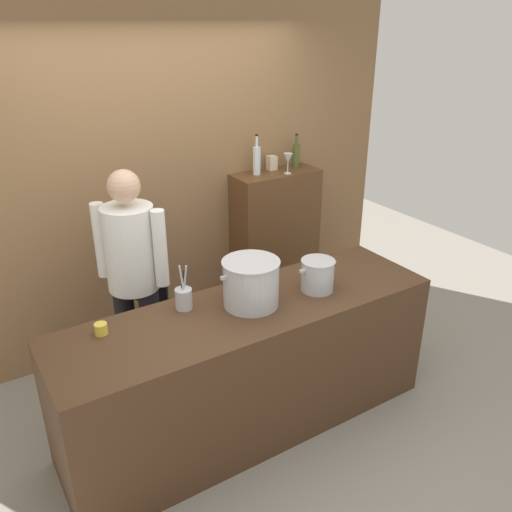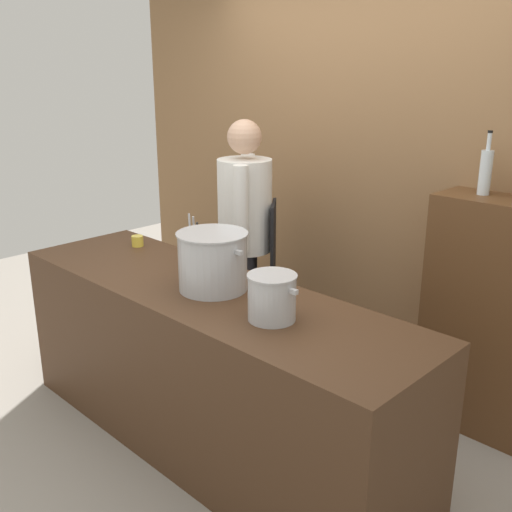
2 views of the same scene
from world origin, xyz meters
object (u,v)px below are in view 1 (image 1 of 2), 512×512
butter_jar (101,329)px  wine_bottle_olive (296,155)px  chef (133,271)px  wine_bottle_clear (257,160)px  stockpot_small (317,275)px  wine_glass_wide (288,159)px  stockpot_large (251,283)px  spice_tin_cream (272,163)px  utensil_crock (184,298)px

butter_jar → wine_bottle_olive: size_ratio=0.25×
chef → wine_bottle_clear: (1.29, 0.48, 0.48)m
stockpot_small → wine_glass_wide: bearing=63.5°
stockpot_large → wine_bottle_olive: bearing=44.9°
stockpot_small → wine_bottle_olive: bearing=59.6°
chef → stockpot_small: 1.23m
spice_tin_cream → stockpot_small: bearing=-111.8°
stockpot_large → stockpot_small: size_ratio=1.45×
wine_bottle_clear → wine_glass_wide: 0.26m
stockpot_large → butter_jar: bearing=169.6°
chef → wine_bottle_olive: bearing=-113.6°
utensil_crock → wine_glass_wide: size_ratio=1.71×
butter_jar → spice_tin_cream: 2.22m
utensil_crock → spice_tin_cream: 1.79m
chef → spice_tin_cream: chef is taller
utensil_crock → wine_bottle_olive: size_ratio=1.01×
chef → wine_glass_wide: size_ratio=9.71×
wine_bottle_olive → spice_tin_cream: 0.23m
stockpot_small → utensil_crock: 0.87m
chef → stockpot_large: size_ratio=4.02×
stockpot_small → spice_tin_cream: size_ratio=2.38×
butter_jar → wine_bottle_clear: bearing=31.5°
butter_jar → stockpot_small: bearing=-9.7°
spice_tin_cream → wine_bottle_clear: bearing=-162.1°
stockpot_large → stockpot_small: bearing=-8.2°
wine_bottle_olive → spice_tin_cream: wine_bottle_olive is taller
stockpot_large → wine_bottle_clear: bearing=56.2°
stockpot_large → wine_bottle_clear: wine_bottle_clear is taller
wine_bottle_olive → butter_jar: bearing=-153.6°
stockpot_large → spice_tin_cream: size_ratio=3.46×
wine_bottle_olive → stockpot_large: bearing=-135.1°
wine_glass_wide → spice_tin_cream: wine_glass_wide is taller
utensil_crock → spice_tin_cream: size_ratio=2.46×
wine_bottle_clear → spice_tin_cream: (0.19, 0.06, -0.06)m
chef → wine_bottle_clear: chef is taller
stockpot_large → spice_tin_cream: 1.64m
utensil_crock → butter_jar: utensil_crock is taller
stockpot_large → stockpot_small: stockpot_large is taller
chef → utensil_crock: size_ratio=5.67×
chef → utensil_crock: (0.12, -0.54, 0.01)m
stockpot_large → butter_jar: 0.91m
utensil_crock → spice_tin_cream: bearing=38.5°
chef → stockpot_small: size_ratio=5.85×
wine_glass_wide → spice_tin_cream: (-0.04, 0.18, -0.07)m
chef → wine_bottle_clear: bearing=-109.1°
chef → wine_glass_wide: chef is taller
spice_tin_cream → stockpot_large: bearing=-128.2°
butter_jar → wine_bottle_olive: 2.39m
wine_glass_wide → spice_tin_cream: bearing=103.6°
wine_bottle_clear → spice_tin_cream: wine_bottle_clear is taller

